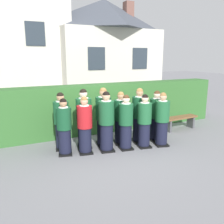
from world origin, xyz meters
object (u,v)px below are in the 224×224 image
Objects in this scene: student_front_row_3 at (126,124)px; student_rear_row_4 at (139,117)px; student_rear_row_5 at (156,117)px; wooden_bench at (180,120)px; student_front_row_0 at (64,128)px; student_in_red_blazer at (85,127)px; student_front_row_4 at (144,122)px; student_front_row_2 at (106,123)px; student_front_row_5 at (162,120)px; student_rear_row_1 at (84,120)px; student_rear_row_3 at (121,119)px; student_rear_row_0 at (62,122)px; student_rear_row_2 at (103,118)px.

student_front_row_3 is 0.72m from student_rear_row_4.
wooden_bench is at bearing 20.82° from student_rear_row_5.
wooden_bench is at bearing 5.72° from student_front_row_0.
student_rear_row_5 is (1.21, 0.23, 0.01)m from student_front_row_3.
student_in_red_blazer is 1.73m from student_front_row_4.
student_front_row_2 is 1.06× the size of student_front_row_5.
student_front_row_2 is 0.98× the size of student_rear_row_1.
student_in_red_blazer is 2.29m from student_front_row_5.
student_front_row_0 reaches higher than wooden_bench.
student_rear_row_3 reaches higher than student_front_row_0.
student_rear_row_1 is (-1.02, 0.63, 0.07)m from student_front_row_3.
student_rear_row_0 is (0.03, 0.42, 0.05)m from student_front_row_0.
student_front_row_5 reaches higher than student_front_row_4.
student_front_row_5 is at bearing -25.46° from student_rear_row_2.
student_rear_row_0 is (-1.09, 0.66, -0.02)m from student_front_row_2.
student_rear_row_2 is 1.03× the size of student_rear_row_4.
student_front_row_5 is at bearing -31.86° from student_rear_row_3.
student_front_row_4 is 0.43m from student_rear_row_4.
student_rear_row_3 is (1.74, 0.09, 0.03)m from student_front_row_0.
student_front_row_5 is at bearing -102.99° from student_rear_row_5.
student_rear_row_0 is at bearing 167.23° from student_rear_row_1.
student_rear_row_2 is at bearing 8.92° from student_front_row_0.
student_rear_row_2 is (1.19, -0.23, 0.05)m from student_rear_row_0.
student_front_row_0 is 1.74m from student_rear_row_3.
student_rear_row_1 reaches higher than student_rear_row_4.
student_rear_row_2 reaches higher than wooden_bench.
student_front_row_2 is at bearing -168.19° from wooden_bench.
student_rear_row_0 is at bearing 154.72° from student_front_row_3.
student_rear_row_1 is (0.62, -0.14, 0.04)m from student_rear_row_0.
student_rear_row_1 is 1.11m from student_rear_row_3.
student_front_row_4 is 0.90× the size of student_rear_row_2.
student_rear_row_0 is 2.33m from student_rear_row_4.
student_in_red_blazer is 2.35m from student_rear_row_5.
student_rear_row_3 reaches higher than student_front_row_4.
student_rear_row_0 is 0.95× the size of student_rear_row_2.
wooden_bench is (2.60, 0.34, -0.41)m from student_rear_row_3.
student_front_row_0 is 0.96× the size of student_front_row_5.
wooden_bench is at bearing 22.67° from student_front_row_4.
student_front_row_5 is at bearing -21.44° from student_rear_row_1.
student_front_row_3 is at bearing 170.32° from student_front_row_4.
student_rear_row_0 reaches higher than student_front_row_4.
student_rear_row_1 is at bearing 169.69° from student_rear_row_5.
student_front_row_3 is 1.11× the size of wooden_bench.
student_front_row_0 is 0.91× the size of student_rear_row_4.
student_front_row_2 is at bearing -31.26° from student_rear_row_0.
student_rear_row_3 reaches higher than student_in_red_blazer.
student_in_red_blazer is 0.45m from student_rear_row_1.
student_front_row_3 is 2.81m from wooden_bench.
student_in_red_blazer is at bearing -15.26° from student_front_row_0.
student_rear_row_3 is at bearing 11.08° from student_in_red_blazer.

